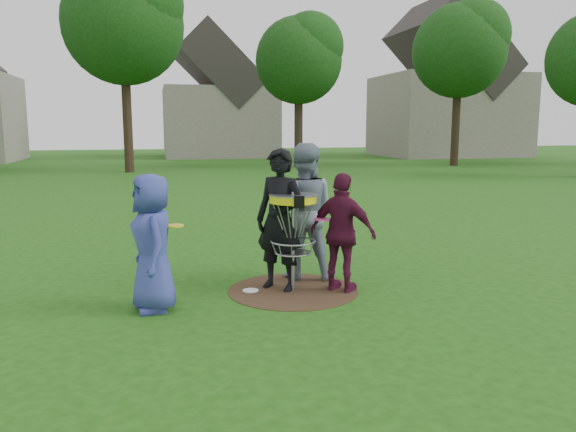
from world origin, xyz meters
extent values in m
plane|color=#19470F|center=(0.00, 0.00, 0.00)|extent=(100.00, 100.00, 0.00)
cylinder|color=#47331E|center=(0.00, 0.00, 0.00)|extent=(1.80, 1.80, 0.01)
imported|color=#363F95|center=(-1.86, -0.39, 0.85)|extent=(0.69, 0.92, 1.69)
imported|color=black|center=(-0.15, 0.14, 0.98)|extent=(0.84, 0.83, 1.96)
imported|color=gray|center=(0.31, 0.65, 1.00)|extent=(1.16, 1.01, 2.01)
imported|color=#4F122C|center=(0.65, -0.17, 0.82)|extent=(0.97, 0.95, 1.63)
cylinder|color=white|center=(-0.58, 0.10, 0.01)|extent=(0.22, 0.22, 0.02)
cylinder|color=#9EA0A5|center=(0.00, 0.00, 0.69)|extent=(0.05, 0.05, 1.38)
cylinder|color=yellow|center=(0.00, 0.00, 1.28)|extent=(0.64, 0.64, 0.10)
cylinder|color=#9EA0A5|center=(0.00, 0.00, 1.34)|extent=(0.66, 0.66, 0.01)
cube|color=black|center=(0.00, -0.33, 1.28)|extent=(0.14, 0.02, 0.16)
torus|color=#9EA0A5|center=(0.00, 0.00, 0.70)|extent=(0.62, 0.62, 0.02)
torus|color=#9EA0A5|center=(0.00, 0.00, 0.54)|extent=(0.50, 0.50, 0.02)
cylinder|color=#9EA0A5|center=(0.00, 0.00, 0.53)|extent=(0.44, 0.44, 0.01)
cylinder|color=yellow|center=(-1.59, -0.33, 1.04)|extent=(0.22, 0.22, 0.02)
cylinder|color=yellow|center=(0.05, -0.05, 1.20)|extent=(0.22, 0.22, 0.02)
cylinder|color=#D9399B|center=(0.19, 0.39, 1.23)|extent=(0.22, 0.22, 0.02)
cylinder|color=#FF43A0|center=(0.38, -0.10, 1.00)|extent=(0.22, 0.22, 0.02)
cylinder|color=#38281C|center=(-3.00, 21.50, 2.31)|extent=(0.46, 0.46, 4.62)
sphere|color=#164211|center=(-3.00, 21.50, 7.04)|extent=(5.72, 5.72, 5.72)
cylinder|color=#38281C|center=(6.00, 23.00, 1.89)|extent=(0.46, 0.46, 3.78)
sphere|color=#164211|center=(6.00, 23.00, 5.76)|extent=(4.68, 4.68, 4.68)
cylinder|color=#38281C|center=(15.00, 22.00, 2.10)|extent=(0.46, 0.46, 4.20)
sphere|color=#164211|center=(15.00, 22.00, 6.40)|extent=(5.20, 5.20, 5.20)
cube|color=gray|center=(3.00, 35.00, 2.50)|extent=(8.00, 7.00, 5.00)
cube|color=#2D2826|center=(3.00, 35.00, 6.44)|extent=(6.11, 7.14, 6.11)
cube|color=gray|center=(20.00, 32.00, 3.00)|extent=(10.00, 8.00, 6.00)
cube|color=#2D2826|center=(20.00, 32.00, 7.80)|extent=(7.64, 8.16, 7.64)
camera|label=1|loc=(-1.80, -7.27, 2.25)|focal=35.00mm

